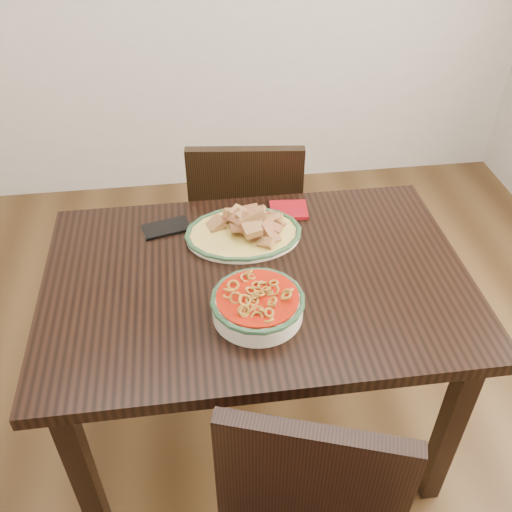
{
  "coord_description": "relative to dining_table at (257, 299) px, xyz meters",
  "views": [
    {
      "loc": [
        -0.13,
        -1.24,
        1.86
      ],
      "look_at": [
        0.04,
        0.03,
        0.81
      ],
      "focal_mm": 40.0,
      "sensor_mm": 36.0,
      "label": 1
    }
  ],
  "objects": [
    {
      "name": "floor",
      "position": [
        -0.04,
        -0.01,
        -0.66
      ],
      "size": [
        3.5,
        3.5,
        0.0
      ],
      "primitive_type": "plane",
      "color": "#3B2712",
      "rests_on": "ground"
    },
    {
      "name": "dining_table",
      "position": [
        0.0,
        0.0,
        0.0
      ],
      "size": [
        1.25,
        0.83,
        0.75
      ],
      "color": "black",
      "rests_on": "ground"
    },
    {
      "name": "chair_far",
      "position": [
        0.04,
        0.62,
        -0.16
      ],
      "size": [
        0.47,
        0.47,
        0.89
      ],
      "rotation": [
        0.0,
        0.0,
        3.03
      ],
      "color": "black",
      "rests_on": "ground"
    },
    {
      "name": "fish_plate",
      "position": [
        -0.02,
        0.19,
        0.14
      ],
      "size": [
        0.37,
        0.28,
        0.11
      ],
      "color": "silver",
      "rests_on": "dining_table"
    },
    {
      "name": "noodle_bowl",
      "position": [
        -0.02,
        -0.16,
        0.14
      ],
      "size": [
        0.26,
        0.26,
        0.08
      ],
      "color": "beige",
      "rests_on": "dining_table"
    },
    {
      "name": "smartphone",
      "position": [
        -0.26,
        0.27,
        0.1
      ],
      "size": [
        0.17,
        0.11,
        0.01
      ],
      "primitive_type": "cube",
      "rotation": [
        0.0,
        0.0,
        0.25
      ],
      "color": "black",
      "rests_on": "dining_table"
    },
    {
      "name": "napkin",
      "position": [
        0.15,
        0.31,
        0.1
      ],
      "size": [
        0.13,
        0.11,
        0.01
      ],
      "primitive_type": "cube",
      "rotation": [
        0.0,
        0.0,
        -0.08
      ],
      "color": "maroon",
      "rests_on": "dining_table"
    }
  ]
}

